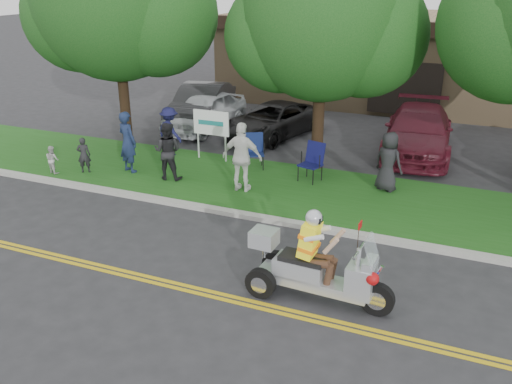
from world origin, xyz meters
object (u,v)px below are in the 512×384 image
at_px(spectator_adult_left, 128,142).
at_px(spectator_adult_right, 242,157).
at_px(lawn_chair_b, 254,148).
at_px(trike_scooter, 313,269).
at_px(spectator_adult_mid, 167,151).
at_px(parked_car_left, 201,105).
at_px(parked_car_right, 418,131).
at_px(parked_car_mid, 273,120).
at_px(lawn_chair_a, 313,159).
at_px(parked_car_far_left, 205,111).

xyz_separation_m(spectator_adult_left, spectator_adult_right, (3.89, -0.10, 0.04)).
bearing_deg(lawn_chair_b, trike_scooter, -85.48).
height_order(spectator_adult_mid, parked_car_left, spectator_adult_mid).
bearing_deg(lawn_chair_b, parked_car_right, 12.71).
bearing_deg(parked_car_mid, parked_car_right, 15.50).
bearing_deg(spectator_adult_mid, parked_car_left, -80.30).
xyz_separation_m(lawn_chair_a, parked_car_left, (-6.21, 4.69, 0.07)).
relative_size(spectator_adult_mid, parked_car_far_left, 0.40).
distance_m(spectator_adult_mid, parked_car_far_left, 5.91).
distance_m(lawn_chair_a, parked_car_far_left, 7.01).
height_order(lawn_chair_b, spectator_adult_right, spectator_adult_right).
bearing_deg(spectator_adult_left, parked_car_far_left, -68.70).
height_order(parked_car_far_left, parked_car_left, parked_car_left).
bearing_deg(parked_car_right, lawn_chair_b, -144.58).
distance_m(lawn_chair_b, parked_car_right, 5.90).
height_order(trike_scooter, spectator_adult_left, spectator_adult_left).
bearing_deg(parked_car_far_left, trike_scooter, -47.44).
bearing_deg(trike_scooter, lawn_chair_b, 124.21).
bearing_deg(parked_car_mid, trike_scooter, -49.77).
xyz_separation_m(trike_scooter, parked_car_far_left, (-7.56, 10.01, 0.09)).
xyz_separation_m(spectator_adult_left, parked_car_right, (7.96, 5.64, -0.27)).
xyz_separation_m(spectator_adult_right, parked_car_mid, (-1.28, 5.71, -0.46)).
bearing_deg(parked_car_mid, parked_car_far_left, -163.46).
distance_m(lawn_chair_b, spectator_adult_left, 3.91).
xyz_separation_m(lawn_chair_a, spectator_adult_right, (-1.58, -1.58, 0.35)).
relative_size(lawn_chair_b, parked_car_left, 0.22).
distance_m(trike_scooter, parked_car_right, 10.12).
bearing_deg(spectator_adult_right, trike_scooter, 124.96).
relative_size(spectator_adult_mid, spectator_adult_right, 0.87).
height_order(lawn_chair_a, lawn_chair_b, lawn_chair_a).
height_order(parked_car_mid, parked_car_right, parked_car_right).
bearing_deg(trike_scooter, parked_car_mid, 117.68).
bearing_deg(parked_car_far_left, parked_car_right, 6.15).
xyz_separation_m(trike_scooter, spectator_adult_left, (-7.31, 4.46, 0.40)).
relative_size(trike_scooter, parked_car_mid, 0.63).
distance_m(lawn_chair_a, spectator_adult_mid, 4.30).
xyz_separation_m(trike_scooter, parked_car_right, (0.65, 10.10, 0.13)).
distance_m(spectator_adult_right, parked_car_left, 7.80).
relative_size(trike_scooter, spectator_adult_left, 1.51).
bearing_deg(parked_car_left, lawn_chair_b, -56.62).
relative_size(lawn_chair_a, spectator_adult_mid, 0.66).
xyz_separation_m(lawn_chair_a, parked_car_mid, (-2.86, 4.13, -0.11)).
height_order(trike_scooter, spectator_adult_mid, trike_scooter).
xyz_separation_m(parked_car_left, parked_car_mid, (3.36, -0.56, -0.18)).
bearing_deg(lawn_chair_b, lawn_chair_a, -37.77).
relative_size(trike_scooter, parked_car_far_left, 0.66).
bearing_deg(lawn_chair_a, spectator_adult_right, -119.45).
bearing_deg(spectator_adult_mid, spectator_adult_right, 170.19).
height_order(spectator_adult_right, parked_car_far_left, spectator_adult_right).
distance_m(lawn_chair_a, parked_car_left, 7.78).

